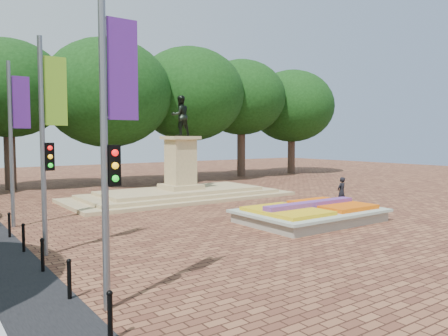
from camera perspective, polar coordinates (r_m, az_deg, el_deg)
name	(u,v)px	position (r m, az deg, el deg)	size (l,w,h in m)	color
ground	(264,217)	(21.08, 5.30, -6.43)	(90.00, 90.00, 0.00)	brown
flower_bed	(310,213)	(20.30, 11.23, -5.82)	(6.30, 4.30, 0.91)	gray
monument	(181,184)	(27.45, -5.67, -2.14)	(14.00, 6.00, 6.40)	tan
tree_row_back	(145,103)	(37.36, -10.32, 8.33)	(44.80, 8.80, 10.43)	#3D2C21
banner_poles	(49,135)	(14.79, -21.91, 3.96)	(0.88, 11.17, 7.00)	slate
bollard_row	(32,245)	(14.84, -23.77, -9.14)	(0.12, 13.12, 0.98)	black
pedestrian	(341,192)	(24.96, 15.09, -3.02)	(0.60, 0.39, 1.64)	black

